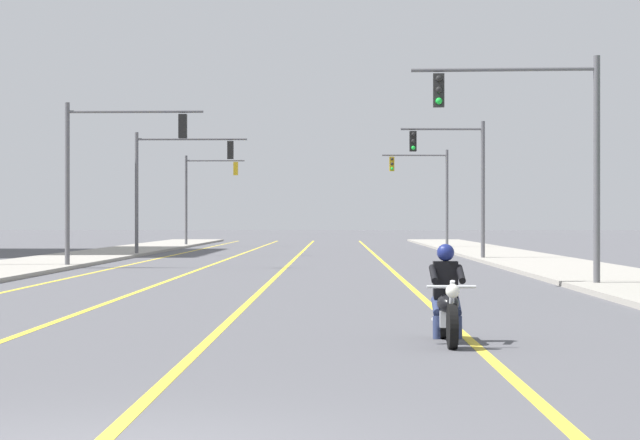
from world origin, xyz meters
name	(u,v)px	position (x,y,z in m)	size (l,w,h in m)	color
lane_stripe_center	(293,260)	(-0.16, 45.00, 0.00)	(0.16, 100.00, 0.01)	yellow
lane_stripe_left	(224,260)	(-3.25, 45.00, 0.00)	(0.16, 100.00, 0.01)	yellow
lane_stripe_right	(381,260)	(3.77, 45.00, 0.00)	(0.16, 100.00, 0.01)	yellow
lane_stripe_far_left	(150,260)	(-6.57, 45.00, 0.00)	(0.16, 100.00, 0.01)	yellow
sidewalk_kerb_right	(542,263)	(10.08, 40.00, 0.07)	(4.40, 110.00, 0.14)	#9E998E
sidewalk_kerb_left	(45,263)	(-10.08, 40.00, 0.07)	(4.40, 110.00, 0.14)	#9E998E
motorcycle_with_rider	(447,303)	(3.38, 8.60, 0.59)	(0.70, 2.19, 1.46)	black
traffic_signal_near_right	(542,134)	(7.28, 23.30, 4.11)	(5.03, 0.45, 6.20)	#56565B
traffic_signal_near_left	(107,158)	(-6.79, 35.96, 4.12)	(5.19, 0.37, 6.20)	#56565B
traffic_signal_mid_right	(460,170)	(7.26, 44.78, 4.03)	(3.75, 0.44, 6.20)	#56565B
traffic_signal_mid_left	(169,173)	(-6.59, 51.46, 4.14)	(5.62, 0.37, 6.20)	#56565B
traffic_signal_far_right	(429,184)	(7.54, 66.78, 4.05)	(4.16, 0.54, 6.20)	#56565B
traffic_signal_far_left	(203,187)	(-7.33, 73.55, 4.05)	(4.09, 0.37, 6.20)	#56565B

